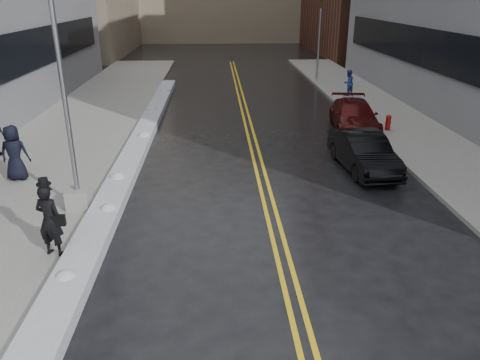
{
  "coord_description": "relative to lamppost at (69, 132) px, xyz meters",
  "views": [
    {
      "loc": [
        0.88,
        -11.08,
        6.22
      ],
      "look_at": [
        1.52,
        1.13,
        1.3
      ],
      "focal_mm": 35.0,
      "sensor_mm": 36.0,
      "label": 1
    }
  ],
  "objects": [
    {
      "name": "pedestrian_fedora",
      "position": [
        0.1,
        -2.71,
        -1.45
      ],
      "size": [
        0.78,
        0.62,
        1.87
      ],
      "primitive_type": "imported",
      "rotation": [
        0.0,
        0.0,
        2.85
      ],
      "color": "black",
      "rests_on": "sidewalk_west"
    },
    {
      "name": "car_black",
      "position": [
        9.64,
        3.16,
        -1.83
      ],
      "size": [
        1.81,
        4.37,
        1.41
      ],
      "primitive_type": "imported",
      "rotation": [
        0.0,
        0.0,
        0.08
      ],
      "color": "black",
      "rests_on": "ground"
    },
    {
      "name": "fire_hydrant",
      "position": [
        12.3,
        8.0,
        -1.98
      ],
      "size": [
        0.26,
        0.26,
        0.73
      ],
      "color": "maroon",
      "rests_on": "sidewalk_east"
    },
    {
      "name": "snow_ridge",
      "position": [
        0.85,
        6.0,
        -2.36
      ],
      "size": [
        0.9,
        30.0,
        0.34
      ],
      "primitive_type": "cube",
      "color": "silver",
      "rests_on": "ground"
    },
    {
      "name": "sidewalk_east",
      "position": [
        13.3,
        8.0,
        -2.46
      ],
      "size": [
        4.0,
        50.0,
        0.15
      ],
      "primitive_type": "cube",
      "color": "gray",
      "rests_on": "ground"
    },
    {
      "name": "sidewalk_west",
      "position": [
        -2.45,
        8.0,
        -2.46
      ],
      "size": [
        5.5,
        50.0,
        0.15
      ],
      "primitive_type": "cube",
      "color": "gray",
      "rests_on": "ground"
    },
    {
      "name": "pedestrian_c",
      "position": [
        -2.74,
        2.47,
        -1.42
      ],
      "size": [
        0.95,
        0.62,
        1.93
      ],
      "primitive_type": "imported",
      "rotation": [
        0.0,
        0.0,
        3.13
      ],
      "color": "black",
      "rests_on": "sidewalk_west"
    },
    {
      "name": "lane_line_left",
      "position": [
        5.65,
        8.0,
        -2.53
      ],
      "size": [
        0.12,
        50.0,
        0.01
      ],
      "primitive_type": "cube",
      "color": "gold",
      "rests_on": "ground"
    },
    {
      "name": "traffic_signal",
      "position": [
        11.8,
        22.0,
        0.87
      ],
      "size": [
        0.16,
        0.2,
        6.0
      ],
      "color": "gray",
      "rests_on": "sidewalk_east"
    },
    {
      "name": "ground",
      "position": [
        3.3,
        -2.0,
        -2.53
      ],
      "size": [
        160.0,
        160.0,
        0.0
      ],
      "primitive_type": "plane",
      "color": "black",
      "rests_on": "ground"
    },
    {
      "name": "pedestrian_east",
      "position": [
        12.5,
        15.93,
        -1.58
      ],
      "size": [
        0.98,
        0.95,
        1.6
      ],
      "primitive_type": "imported",
      "rotation": [
        0.0,
        0.0,
        3.81
      ],
      "color": "navy",
      "rests_on": "sidewalk_east"
    },
    {
      "name": "car_maroon",
      "position": [
        10.8,
        8.48,
        -1.83
      ],
      "size": [
        2.53,
        5.07,
        1.41
      ],
      "primitive_type": "imported",
      "rotation": [
        0.0,
        0.0,
        -0.11
      ],
      "color": "#410A0A",
      "rests_on": "ground"
    },
    {
      "name": "lane_line_right",
      "position": [
        5.95,
        8.0,
        -2.53
      ],
      "size": [
        0.12,
        50.0,
        0.01
      ],
      "primitive_type": "cube",
      "color": "gold",
      "rests_on": "ground"
    },
    {
      "name": "lamppost",
      "position": [
        0.0,
        0.0,
        0.0
      ],
      "size": [
        0.65,
        0.65,
        7.62
      ],
      "color": "gray",
      "rests_on": "sidewalk_west"
    }
  ]
}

